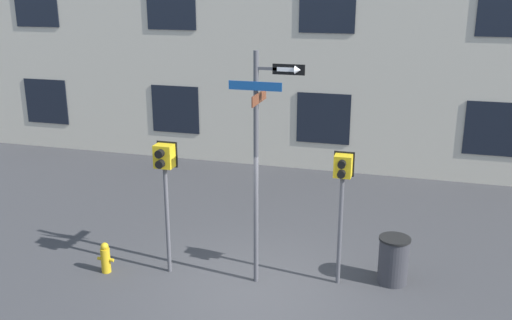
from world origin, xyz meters
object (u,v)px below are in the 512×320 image
(trash_bin, at_px, (393,260))
(pedestrian_signal_left, at_px, (165,171))
(pedestrian_signal_right, at_px, (342,183))
(fire_hydrant, at_px, (106,258))
(street_sign_pole, at_px, (260,151))

(trash_bin, bearing_deg, pedestrian_signal_left, -169.70)
(pedestrian_signal_left, distance_m, pedestrian_signal_right, 3.31)
(fire_hydrant, bearing_deg, street_sign_pole, 8.78)
(street_sign_pole, distance_m, pedestrian_signal_left, 1.90)
(trash_bin, bearing_deg, fire_hydrant, -168.19)
(fire_hydrant, relative_size, trash_bin, 0.68)
(street_sign_pole, distance_m, trash_bin, 3.33)
(street_sign_pole, xyz_separation_m, fire_hydrant, (-3.02, -0.47, -2.31))
(pedestrian_signal_right, xyz_separation_m, fire_hydrant, (-4.48, -0.83, -1.72))
(street_sign_pole, bearing_deg, trash_bin, 15.45)
(pedestrian_signal_left, bearing_deg, pedestrian_signal_right, 8.02)
(street_sign_pole, xyz_separation_m, pedestrian_signal_right, (1.45, 0.36, -0.59))
(fire_hydrant, xyz_separation_m, trash_bin, (5.47, 1.14, 0.16))
(street_sign_pole, relative_size, trash_bin, 4.75)
(pedestrian_signal_right, height_order, trash_bin, pedestrian_signal_right)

